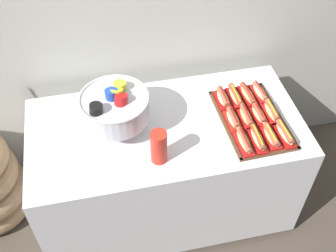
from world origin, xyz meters
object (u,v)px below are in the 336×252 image
Objects in this scene: serving_tray at (252,119)px; hot_dog_11 at (260,92)px; hot_dog_9 at (235,97)px; hot_dog_1 at (258,139)px; hot_dog_5 at (246,117)px; hot_dog_8 at (223,98)px; cup_stack at (159,147)px; hot_dog_2 at (271,136)px; buffet_table at (166,168)px; hot_dog_6 at (259,115)px; hot_dog_10 at (248,95)px; punch_bowl at (115,107)px; hot_dog_7 at (272,112)px; hot_dog_0 at (244,142)px; hot_dog_4 at (233,119)px; hot_dog_3 at (284,133)px.

serving_tray is 3.16× the size of hot_dog_11.
hot_dog_1 is at bearing -88.36° from hot_dog_9.
hot_dog_5 reaches higher than hot_dog_11.
hot_dog_8 is 0.08m from hot_dog_9.
hot_dog_2 is at bearing -0.16° from cup_stack.
buffet_table is 9.40× the size of hot_dog_6.
hot_dog_9 is at bearing 32.63° from cup_stack.
hot_dog_10 is 0.67m from cup_stack.
punch_bowl is at bearing 172.45° from serving_tray.
hot_dog_7 is 1.13× the size of hot_dog_8.
hot_dog_9 is 1.08× the size of hot_dog_11.
hot_dog_2 is at bearing 1.64° from hot_dog_0.
hot_dog_1 is 0.52m from cup_stack.
hot_dog_9 is (-0.08, 0.33, 0.00)m from hot_dog_2.
hot_dog_1 is 1.15× the size of hot_dog_4.
hot_dog_8 is (-0.23, 0.32, 0.00)m from hot_dog_3.
hot_dog_7 is (0.22, 0.17, 0.00)m from hot_dog_0.
hot_dog_7 reaches higher than hot_dog_4.
hot_dog_2 is 0.22m from hot_dog_4.
hot_dog_9 is at bearing -178.36° from hot_dog_10.
hot_dog_11 is (0.07, 0.33, -0.00)m from hot_dog_2.
hot_dog_1 is (0.44, -0.22, 0.41)m from buffet_table.
hot_dog_0 is 0.17m from hot_dog_4.
hot_dog_6 is at bearing 91.64° from hot_dog_2.
punch_bowl reaches higher than hot_dog_5.
hot_dog_4 reaches higher than serving_tray.
hot_dog_7 is (0.07, 0.00, 0.00)m from hot_dog_6.
hot_dog_3 is 0.89m from punch_bowl.
hot_dog_11 is (0.15, 0.17, -0.00)m from hot_dog_5.
hot_dog_6 is (0.04, 0.00, 0.03)m from serving_tray.
hot_dog_7 is at bearing 37.90° from hot_dog_0.
buffet_table is at bearing 172.67° from hot_dog_5.
hot_dog_2 is at bearing -75.55° from serving_tray.
hot_dog_3 and hot_dog_7 have the same top height.
hot_dog_8 is (-0.12, 0.16, 0.03)m from serving_tray.
hot_dog_4 is 0.91× the size of hot_dog_7.
hot_dog_4 is at bearing -112.80° from hot_dog_9.
hot_dog_6 is at bearing -63.91° from hot_dog_9.
hot_dog_4 is at bearing -178.36° from hot_dog_5.
hot_dog_4 is at bearing -9.18° from buffet_table.
hot_dog_0 is 1.10× the size of hot_dog_5.
hot_dog_1 is 0.17m from hot_dog_5.
hot_dog_11 is at bearing 57.36° from hot_dog_0.
punch_bowl is (-0.69, 0.10, 0.12)m from hot_dog_5.
hot_dog_3 is 1.17× the size of hot_dog_4.
hot_dog_3 reaches higher than hot_dog_2.
serving_tray is 0.17m from hot_dog_2.
cup_stack is (-0.08, -0.22, 0.47)m from buffet_table.
hot_dog_2 is 1.03× the size of hot_dog_4.
hot_dog_6 is 0.86× the size of hot_dog_10.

